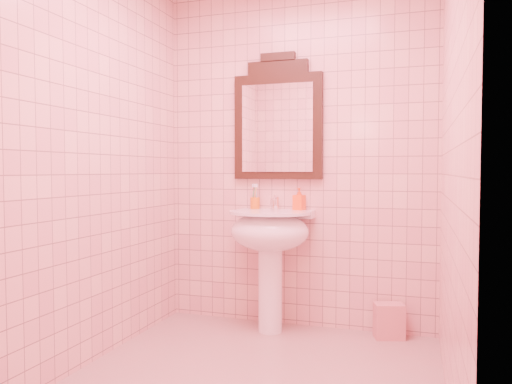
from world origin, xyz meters
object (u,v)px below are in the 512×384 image
(mirror, at_px, (278,121))
(toothbrush_cup, at_px, (255,203))
(soap_dispenser, at_px, (299,199))
(towel, at_px, (389,321))
(pedestal_sink, at_px, (270,240))

(mirror, height_order, toothbrush_cup, mirror)
(soap_dispenser, height_order, towel, soap_dispenser)
(toothbrush_cup, relative_size, towel, 0.69)
(pedestal_sink, height_order, towel, pedestal_sink)
(soap_dispenser, bearing_deg, mirror, -178.35)
(pedestal_sink, relative_size, toothbrush_cup, 5.27)
(mirror, relative_size, soap_dispenser, 5.67)
(pedestal_sink, xyz_separation_m, towel, (0.82, 0.12, -0.54))
(toothbrush_cup, relative_size, soap_dispenser, 1.00)
(mirror, xyz_separation_m, toothbrush_cup, (-0.17, -0.03, -0.61))
(pedestal_sink, distance_m, toothbrush_cup, 0.34)
(toothbrush_cup, distance_m, soap_dispenser, 0.34)
(pedestal_sink, distance_m, soap_dispenser, 0.37)
(pedestal_sink, relative_size, soap_dispenser, 5.28)
(pedestal_sink, xyz_separation_m, mirror, (0.00, 0.20, 0.86))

